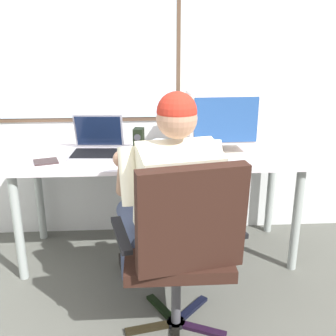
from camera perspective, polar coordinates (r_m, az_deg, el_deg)
wall_rear at (r=2.92m, az=-2.10°, el=17.16°), size 5.48×0.08×2.81m
desk at (r=2.66m, az=-1.42°, el=0.09°), size 1.88×0.67×0.73m
office_chair at (r=1.91m, az=2.14°, el=-10.45°), size 0.66×0.57×0.97m
person_seated at (r=2.10m, az=0.10°, el=-4.78°), size 0.61×0.88×1.24m
crt_monitor at (r=2.65m, az=7.63°, el=7.17°), size 0.45×0.27×0.41m
laptop at (r=2.70m, az=-10.06°, el=3.50°), size 0.35×0.35×0.25m
wine_glass at (r=2.48m, az=-1.20°, el=3.02°), size 0.08×0.08×0.13m
desk_speaker at (r=2.74m, az=-4.20°, el=4.14°), size 0.08×0.10×0.15m
cd_case at (r=2.58m, az=-17.01°, el=0.90°), size 0.17×0.16×0.01m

